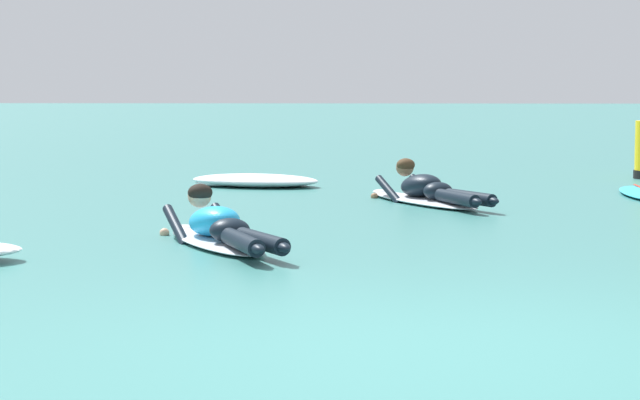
{
  "coord_description": "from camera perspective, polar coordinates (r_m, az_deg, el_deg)",
  "views": [
    {
      "loc": [
        -0.27,
        -6.52,
        1.4
      ],
      "look_at": [
        -0.76,
        6.11,
        0.19
      ],
      "focal_mm": 70.44,
      "sensor_mm": 36.0,
      "label": 1
    }
  ],
  "objects": [
    {
      "name": "whitewater_mid_left",
      "position": [
        16.58,
        -2.95,
        0.88
      ],
      "size": [
        1.91,
        1.34,
        0.17
      ],
      "color": "white",
      "rests_on": "ground"
    },
    {
      "name": "surfer_far",
      "position": [
        14.25,
        4.89,
        0.37
      ],
      "size": [
        1.5,
        2.46,
        0.54
      ],
      "color": "silver",
      "rests_on": "ground"
    },
    {
      "name": "surfer_near",
      "position": [
        10.6,
        -4.59,
        -1.35
      ],
      "size": [
        1.39,
        2.37,
        0.55
      ],
      "color": "silver",
      "rests_on": "ground"
    },
    {
      "name": "ground_plane",
      "position": [
        16.58,
        3.14,
        0.61
      ],
      "size": [
        120.0,
        120.0,
        0.0
      ],
      "primitive_type": "plane",
      "color": "#387A75"
    }
  ]
}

